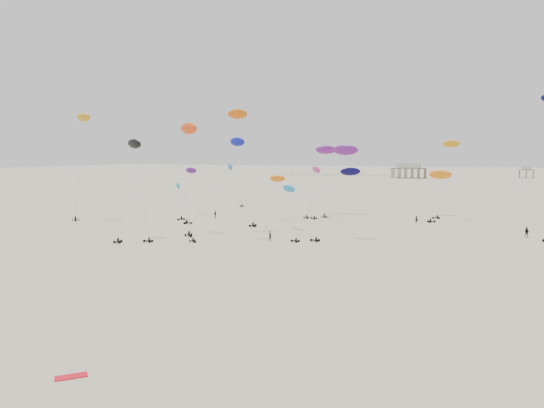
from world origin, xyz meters
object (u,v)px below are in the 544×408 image
at_px(pavilion_small, 526,172).
at_px(rig_4, 225,145).
at_px(pavilion_main, 409,171).
at_px(rig_0, 232,173).
at_px(rig_9, 137,163).
at_px(spectator_0, 270,240).

relative_size(pavilion_small, rig_4, 0.36).
height_order(pavilion_main, rig_0, rig_0).
height_order(pavilion_small, rig_0, rig_0).
relative_size(pavilion_main, rig_4, 0.83).
bearing_deg(pavilion_small, rig_0, -112.12).
distance_m(pavilion_small, rig_0, 253.54).
relative_size(pavilion_small, rig_0, 0.70).
bearing_deg(rig_9, pavilion_small, -26.60).
xyz_separation_m(pavilion_main, spectator_0, (8.29, -258.65, -4.22)).
bearing_deg(spectator_0, rig_0, -26.47).
height_order(pavilion_small, rig_9, rig_9).
height_order(pavilion_main, rig_9, rig_9).
relative_size(pavilion_main, rig_0, 1.64).
xyz_separation_m(rig_4, rig_9, (-11.37, -12.96, -3.24)).
bearing_deg(pavilion_small, spectator_0, -102.07).
relative_size(pavilion_main, pavilion_small, 2.33).
xyz_separation_m(rig_4, spectator_0, (11.72, -5.46, -17.29)).
relative_size(rig_4, spectator_0, 12.58).
height_order(pavilion_small, rig_4, rig_4).
bearing_deg(pavilion_main, rig_0, -97.09).
bearing_deg(rig_4, pavilion_main, -138.95).
distance_m(rig_9, spectator_0, 28.05).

